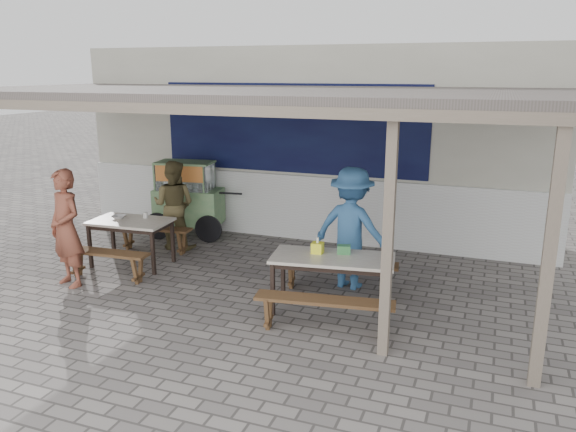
% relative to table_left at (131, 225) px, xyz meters
% --- Properties ---
extents(ground, '(60.00, 60.00, 0.00)m').
position_rel_table_left_xyz_m(ground, '(2.05, -0.62, -0.67)').
color(ground, slate).
rests_on(ground, ground).
extents(back_wall, '(9.00, 1.28, 3.50)m').
position_rel_table_left_xyz_m(back_wall, '(2.05, 2.96, 1.05)').
color(back_wall, beige).
rests_on(back_wall, ground).
extents(warung_roof, '(9.00, 4.21, 2.81)m').
position_rel_table_left_xyz_m(warung_roof, '(2.06, 0.28, 2.04)').
color(warung_roof, '#554D49').
rests_on(warung_roof, ground).
extents(table_left, '(1.29, 0.84, 0.75)m').
position_rel_table_left_xyz_m(table_left, '(0.00, 0.00, 0.00)').
color(table_left, beige).
rests_on(table_left, ground).
extents(bench_left_street, '(1.36, 0.37, 0.45)m').
position_rel_table_left_xyz_m(bench_left_street, '(0.05, -0.71, -0.34)').
color(bench_left_street, brown).
rests_on(bench_left_street, ground).
extents(bench_left_wall, '(1.36, 0.37, 0.45)m').
position_rel_table_left_xyz_m(bench_left_wall, '(-0.05, 0.71, -0.34)').
color(bench_left_wall, brown).
rests_on(bench_left_wall, ground).
extents(table_right, '(1.66, 0.94, 0.75)m').
position_rel_table_left_xyz_m(table_right, '(3.54, -0.60, 0.00)').
color(table_right, beige).
rests_on(table_right, ground).
extents(bench_right_street, '(1.69, 0.52, 0.45)m').
position_rel_table_left_xyz_m(bench_right_street, '(3.64, -1.28, -0.33)').
color(bench_right_street, brown).
rests_on(bench_right_street, ground).
extents(bench_right_wall, '(1.69, 0.52, 0.45)m').
position_rel_table_left_xyz_m(bench_right_wall, '(3.44, 0.08, -0.33)').
color(bench_right_wall, brown).
rests_on(bench_right_wall, ground).
extents(vendor_cart, '(1.74, 0.89, 1.43)m').
position_rel_table_left_xyz_m(vendor_cart, '(0.01, 1.77, 0.11)').
color(vendor_cart, '#7C9966').
rests_on(vendor_cart, ground).
extents(patron_street_side, '(0.73, 0.59, 1.73)m').
position_rel_table_left_xyz_m(patron_street_side, '(-0.33, -1.06, 0.19)').
color(patron_street_side, brown).
rests_on(patron_street_side, ground).
extents(patron_wall_side, '(0.84, 0.69, 1.57)m').
position_rel_table_left_xyz_m(patron_wall_side, '(0.17, 1.03, 0.11)').
color(patron_wall_side, brown).
rests_on(patron_wall_side, ground).
extents(patron_right_table, '(1.23, 0.83, 1.76)m').
position_rel_table_left_xyz_m(patron_right_table, '(3.54, 0.33, 0.21)').
color(patron_right_table, '#315F93').
rests_on(patron_right_table, ground).
extents(tissue_box, '(0.15, 0.15, 0.14)m').
position_rel_table_left_xyz_m(tissue_box, '(3.31, -0.54, 0.15)').
color(tissue_box, yellow).
rests_on(tissue_box, table_right).
extents(donation_box, '(0.19, 0.15, 0.11)m').
position_rel_table_left_xyz_m(donation_box, '(3.64, -0.44, 0.14)').
color(donation_box, '#387E43').
rests_on(donation_box, table_right).
extents(condiment_jar, '(0.08, 0.08, 0.09)m').
position_rel_table_left_xyz_m(condiment_jar, '(0.14, 0.22, 0.12)').
color(condiment_jar, silver).
rests_on(condiment_jar, table_left).
extents(condiment_bowl, '(0.23, 0.23, 0.05)m').
position_rel_table_left_xyz_m(condiment_bowl, '(-0.24, 0.03, 0.11)').
color(condiment_bowl, silver).
rests_on(condiment_bowl, table_left).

